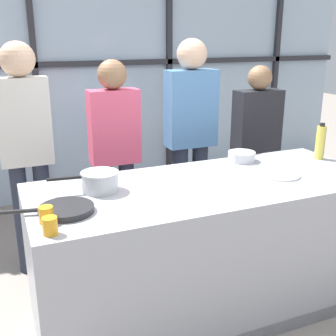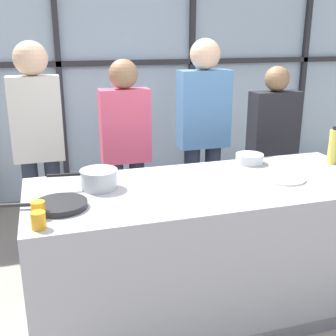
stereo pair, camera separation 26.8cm
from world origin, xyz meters
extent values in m
plane|color=gray|center=(0.00, 0.00, 0.00)|extent=(18.00, 18.00, 0.00)
cube|color=silver|center=(0.00, 2.52, 1.40)|extent=(6.40, 0.04, 2.80)
cube|color=#2D2D33|center=(0.00, 2.47, 1.54)|extent=(6.40, 0.06, 0.06)
cube|color=#2D2D33|center=(-0.77, 2.47, 1.40)|extent=(0.06, 0.06, 2.80)
cube|color=#2D2D33|center=(0.77, 2.47, 1.40)|extent=(0.06, 0.06, 2.80)
cube|color=#2D2D33|center=(2.30, 2.47, 1.40)|extent=(0.06, 0.06, 2.80)
cube|color=#A8AAB2|center=(0.00, 0.00, 0.47)|extent=(2.29, 0.92, 0.93)
cube|color=black|center=(-0.80, 0.00, 0.92)|extent=(0.52, 0.52, 0.01)
cylinder|color=#38383D|center=(-0.93, -0.12, 0.93)|extent=(0.13, 0.13, 0.01)
cylinder|color=#38383D|center=(-0.68, -0.12, 0.93)|extent=(0.13, 0.13, 0.01)
cylinder|color=#38383D|center=(-0.93, 0.12, 0.93)|extent=(0.13, 0.13, 0.01)
cylinder|color=#38383D|center=(-0.68, 0.12, 0.93)|extent=(0.13, 0.13, 0.01)
cylinder|color=#232838|center=(-0.94, 0.98, 0.45)|extent=(0.12, 0.12, 0.90)
cylinder|color=#232838|center=(-1.12, 0.98, 0.45)|extent=(0.12, 0.12, 0.90)
cube|color=beige|center=(-1.03, 0.98, 1.23)|extent=(0.38, 0.17, 0.65)
sphere|color=#D8AD8C|center=(-1.03, 0.98, 1.68)|extent=(0.25, 0.25, 0.25)
cylinder|color=#232838|center=(-0.25, 0.98, 0.42)|extent=(0.13, 0.13, 0.83)
cylinder|color=#232838|center=(-0.43, 0.98, 0.42)|extent=(0.13, 0.13, 0.83)
cube|color=#DB4C6B|center=(-0.34, 0.98, 1.13)|extent=(0.40, 0.18, 0.60)
sphere|color=#8C6647|center=(-0.34, 0.98, 1.55)|extent=(0.23, 0.23, 0.23)
cylinder|color=#232838|center=(0.44, 0.98, 0.45)|extent=(0.14, 0.14, 0.91)
cylinder|color=#232838|center=(0.24, 0.98, 0.45)|extent=(0.14, 0.14, 0.91)
cube|color=#4C7AAD|center=(0.34, 0.98, 1.24)|extent=(0.44, 0.20, 0.65)
sphere|color=#D8AD8C|center=(0.34, 0.98, 1.69)|extent=(0.25, 0.25, 0.25)
cylinder|color=#47382D|center=(1.13, 0.98, 0.40)|extent=(0.14, 0.14, 0.79)
cylinder|color=#47382D|center=(0.93, 0.98, 0.40)|extent=(0.14, 0.14, 0.79)
cube|color=#232328|center=(1.03, 0.98, 1.08)|extent=(0.44, 0.20, 0.57)
sphere|color=#8C6647|center=(1.03, 0.98, 1.47)|extent=(0.22, 0.22, 0.22)
cylinder|color=#232326|center=(-0.93, -0.12, 0.95)|extent=(0.30, 0.30, 0.03)
cylinder|color=#B26B2D|center=(-0.93, -0.12, 0.96)|extent=(0.23, 0.23, 0.01)
cylinder|color=#232326|center=(-1.19, -0.07, 0.96)|extent=(0.24, 0.07, 0.02)
cylinder|color=silver|center=(-0.68, 0.12, 0.99)|extent=(0.22, 0.22, 0.12)
cylinder|color=silver|center=(-0.68, 0.12, 1.05)|extent=(0.23, 0.23, 0.01)
cylinder|color=black|center=(-0.89, 0.15, 1.03)|extent=(0.20, 0.04, 0.02)
cylinder|color=white|center=(0.51, -0.06, 0.94)|extent=(0.27, 0.27, 0.01)
cylinder|color=silver|center=(0.46, 0.34, 0.97)|extent=(0.21, 0.21, 0.07)
cylinder|color=#4C4C51|center=(0.46, 0.34, 1.00)|extent=(0.17, 0.17, 0.01)
cylinder|color=#E0CC4C|center=(1.04, 0.16, 1.06)|extent=(0.07, 0.07, 0.25)
cylinder|color=black|center=(1.04, 0.16, 1.20)|extent=(0.04, 0.04, 0.02)
cylinder|color=orange|center=(-1.04, -0.36, 0.97)|extent=(0.07, 0.07, 0.09)
cylinder|color=orange|center=(-1.04, -0.22, 0.97)|extent=(0.07, 0.07, 0.09)
camera|label=1|loc=(-1.23, -2.26, 1.84)|focal=45.00mm
camera|label=2|loc=(-0.98, -2.35, 1.84)|focal=45.00mm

